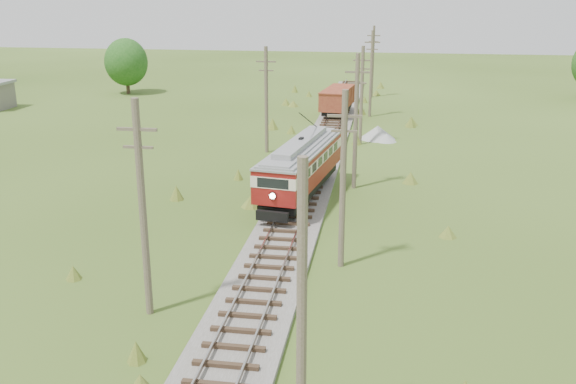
# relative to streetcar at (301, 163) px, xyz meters

# --- Properties ---
(railbed_main) EXTENTS (3.60, 96.00, 0.57)m
(railbed_main) POSITION_rel_streetcar_xyz_m (0.00, 6.22, -2.28)
(railbed_main) COLOR #605B54
(railbed_main) RESTS_ON ground
(streetcar) EXTENTS (4.26, 11.52, 5.21)m
(streetcar) POSITION_rel_streetcar_xyz_m (0.00, 0.00, 0.00)
(streetcar) COLOR black
(streetcar) RESTS_ON ground
(gondola) EXTENTS (3.31, 7.68, 2.47)m
(gondola) POSITION_rel_streetcar_xyz_m (0.00, 28.37, -0.57)
(gondola) COLOR black
(gondola) RESTS_ON ground
(gravel_pile) EXTENTS (3.30, 3.50, 1.20)m
(gravel_pile) POSITION_rel_streetcar_xyz_m (4.59, 18.45, -1.91)
(gravel_pile) COLOR gray
(gravel_pile) RESTS_ON ground
(utility_pole_r_1) EXTENTS (0.30, 0.30, 8.80)m
(utility_pole_r_1) POSITION_rel_streetcar_xyz_m (3.10, -22.78, 1.93)
(utility_pole_r_1) COLOR brown
(utility_pole_r_1) RESTS_ON ground
(utility_pole_r_2) EXTENTS (1.60, 0.30, 8.60)m
(utility_pole_r_2) POSITION_rel_streetcar_xyz_m (3.30, -9.78, 1.96)
(utility_pole_r_2) COLOR brown
(utility_pole_r_2) RESTS_ON ground
(utility_pole_r_3) EXTENTS (1.60, 0.30, 9.00)m
(utility_pole_r_3) POSITION_rel_streetcar_xyz_m (3.20, 3.22, 2.16)
(utility_pole_r_3) COLOR brown
(utility_pole_r_3) RESTS_ON ground
(utility_pole_r_4) EXTENTS (1.60, 0.30, 8.40)m
(utility_pole_r_4) POSITION_rel_streetcar_xyz_m (3.00, 16.22, 1.85)
(utility_pole_r_4) COLOR brown
(utility_pole_r_4) RESTS_ON ground
(utility_pole_r_5) EXTENTS (1.60, 0.30, 8.90)m
(utility_pole_r_5) POSITION_rel_streetcar_xyz_m (3.40, 29.22, 2.11)
(utility_pole_r_5) COLOR brown
(utility_pole_r_5) RESTS_ON ground
(utility_pole_r_6) EXTENTS (1.60, 0.30, 8.70)m
(utility_pole_r_6) POSITION_rel_streetcar_xyz_m (3.20, 42.22, 2.01)
(utility_pole_r_6) COLOR brown
(utility_pole_r_6) RESTS_ON ground
(utility_pole_l_a) EXTENTS (1.60, 0.30, 9.00)m
(utility_pole_l_a) POSITION_rel_streetcar_xyz_m (-4.20, -15.78, 2.16)
(utility_pole_l_a) COLOR brown
(utility_pole_l_a) RESTS_ON ground
(utility_pole_l_b) EXTENTS (1.60, 0.30, 8.60)m
(utility_pole_l_b) POSITION_rel_streetcar_xyz_m (-4.50, 12.22, 1.96)
(utility_pole_l_b) COLOR brown
(utility_pole_l_b) RESTS_ON ground
(tree_mid_a) EXTENTS (5.46, 5.46, 7.03)m
(tree_mid_a) POSITION_rel_streetcar_xyz_m (-28.00, 40.22, 1.55)
(tree_mid_a) COLOR #38281C
(tree_mid_a) RESTS_ON ground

